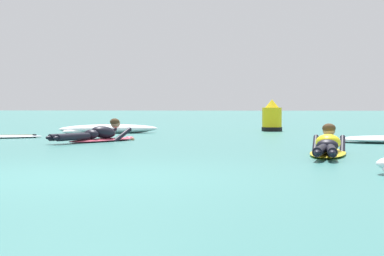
# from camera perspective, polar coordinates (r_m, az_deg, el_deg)

# --- Properties ---
(ground_plane) EXTENTS (120.00, 120.00, 0.00)m
(ground_plane) POSITION_cam_1_polar(r_m,az_deg,el_deg) (17.70, -1.93, -0.64)
(ground_plane) COLOR #387A75
(surfer_near) EXTENTS (0.85, 2.62, 0.55)m
(surfer_near) POSITION_cam_1_polar(r_m,az_deg,el_deg) (11.20, 11.01, -1.52)
(surfer_near) COLOR yellow
(surfer_near) RESTS_ON ground
(surfer_far) EXTENTS (1.60, 2.39, 0.54)m
(surfer_far) POSITION_cam_1_polar(r_m,az_deg,el_deg) (15.04, -7.68, -0.58)
(surfer_far) COLOR #E54C66
(surfer_far) RESTS_ON ground
(drifting_surfboard) EXTENTS (2.01, 1.27, 0.16)m
(drifting_surfboard) POSITION_cam_1_polar(r_m,az_deg,el_deg) (17.05, -15.31, -0.69)
(drifting_surfboard) COLOR silver
(drifting_surfboard) RESTS_ON ground
(whitewater_front) EXTENTS (2.77, 1.61, 0.25)m
(whitewater_front) POSITION_cam_1_polar(r_m,az_deg,el_deg) (19.19, -6.77, -0.10)
(whitewater_front) COLOR white
(whitewater_front) RESTS_ON ground
(whitewater_mid_left) EXTENTS (1.92, 1.23, 0.15)m
(whitewater_mid_left) POSITION_cam_1_polar(r_m,az_deg,el_deg) (15.10, 15.39, -0.91)
(whitewater_mid_left) COLOR white
(whitewater_mid_left) RESTS_ON ground
(channel_marker_buoy) EXTENTS (0.61, 0.61, 0.94)m
(channel_marker_buoy) POSITION_cam_1_polar(r_m,az_deg,el_deg) (20.74, 6.53, 0.76)
(channel_marker_buoy) COLOR yellow
(channel_marker_buoy) RESTS_ON ground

